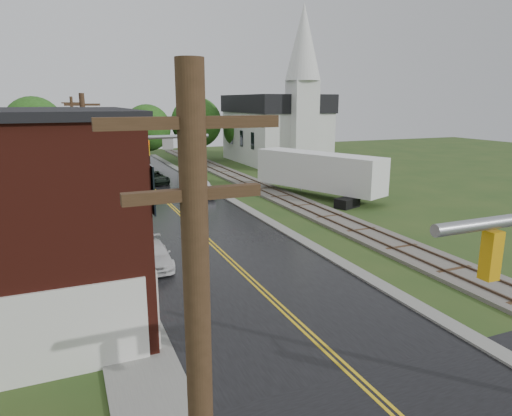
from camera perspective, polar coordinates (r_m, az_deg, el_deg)
main_road at (r=36.27m, az=-9.60°, el=-0.65°), size 10.00×90.00×0.02m
curb_right at (r=42.41m, az=-4.09°, el=1.53°), size 0.80×70.00×0.12m
sidewalk_left at (r=30.61m, az=-18.73°, el=-3.78°), size 2.40×50.00×0.12m
yellow_house at (r=30.95m, az=-28.20°, el=1.62°), size 8.00×7.00×6.40m
darkred_building at (r=39.89m, az=-25.58°, el=2.72°), size 7.00×6.00×4.40m
church at (r=64.50m, az=2.82°, el=10.79°), size 10.40×18.40×20.00m
railroad at (r=44.06m, az=1.58°, el=2.14°), size 3.20×80.00×0.30m
traffic_signal_far at (r=31.85m, az=-14.77°, el=6.29°), size 7.34×0.43×7.20m
utility_pole_b at (r=26.63m, az=-20.24°, el=4.06°), size 1.80×0.28×9.00m
utility_pole_c at (r=48.49m, az=-21.70°, el=7.75°), size 1.80×0.28×9.00m
tree_left_e at (r=50.37m, az=-24.12°, el=7.81°), size 6.40×6.40×8.16m
suv_dark at (r=49.56m, az=-12.48°, el=3.69°), size 2.68×4.77×1.26m
sedan_silver at (r=42.17m, az=-6.88°, el=2.35°), size 1.59×4.22×1.38m
pickup_white at (r=24.95m, az=-12.71°, el=-5.76°), size 1.83×4.23×1.21m
semi_trailer at (r=41.92m, az=7.83°, el=4.59°), size 7.32×12.93×4.00m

